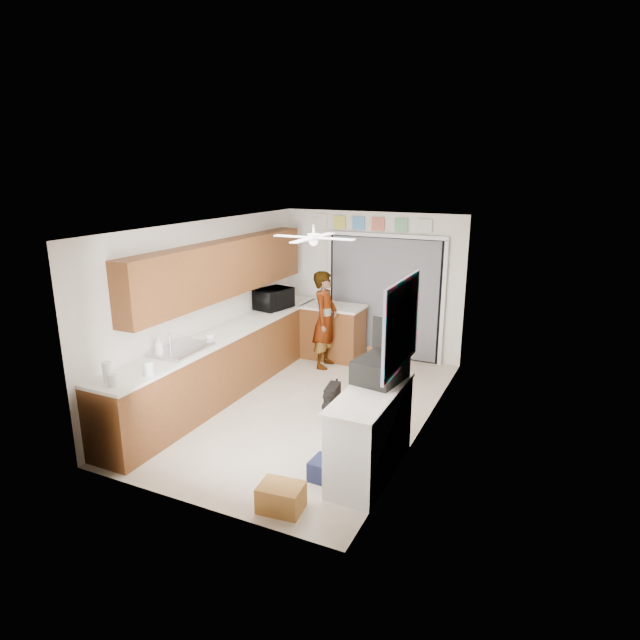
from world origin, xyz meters
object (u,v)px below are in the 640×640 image
(cup, at_px, (210,337))
(suitcase, at_px, (380,369))
(cardboard_box, at_px, (281,497))
(dog, at_px, (332,397))
(navy_crate, at_px, (328,470))
(paper_towel_roll, at_px, (107,372))
(microwave, at_px, (274,299))
(man, at_px, (325,320))
(soap_bottle, at_px, (159,346))

(cup, height_order, suitcase, suitcase)
(cardboard_box, bearing_deg, dog, 101.28)
(suitcase, relative_size, navy_crate, 1.67)
(paper_towel_roll, bearing_deg, navy_crate, 14.92)
(microwave, distance_m, cardboard_box, 4.28)
(microwave, distance_m, suitcase, 3.46)
(cup, bearing_deg, suitcase, -7.82)
(suitcase, bearing_deg, paper_towel_roll, -145.48)
(man, distance_m, dog, 1.83)
(navy_crate, bearing_deg, microwave, 128.41)
(cardboard_box, bearing_deg, cup, 140.14)
(soap_bottle, distance_m, dog, 2.37)
(paper_towel_roll, distance_m, cardboard_box, 2.35)
(dog, bearing_deg, navy_crate, -77.24)
(paper_towel_roll, xyz_separation_m, man, (0.91, 3.71, -0.25))
(cardboard_box, distance_m, man, 4.01)
(soap_bottle, distance_m, navy_crate, 2.60)
(navy_crate, distance_m, dog, 1.69)
(navy_crate, bearing_deg, cup, 155.18)
(suitcase, relative_size, cardboard_box, 1.42)
(paper_towel_roll, height_order, cardboard_box, paper_towel_roll)
(soap_bottle, distance_m, cup, 0.81)
(soap_bottle, height_order, cup, soap_bottle)
(microwave, height_order, man, man)
(navy_crate, bearing_deg, suitcase, 64.78)
(soap_bottle, bearing_deg, navy_crate, -5.67)
(soap_bottle, bearing_deg, dog, 36.82)
(suitcase, bearing_deg, cup, -179.32)
(microwave, xyz_separation_m, soap_bottle, (-0.09, -2.68, -0.03))
(microwave, relative_size, soap_bottle, 2.17)
(cup, bearing_deg, dog, 18.52)
(paper_towel_roll, xyz_separation_m, suitcase, (2.68, 1.31, 0.02))
(suitcase, bearing_deg, dog, 145.93)
(paper_towel_roll, bearing_deg, cardboard_box, -1.01)
(soap_bottle, distance_m, man, 3.01)
(navy_crate, relative_size, dog, 0.68)
(soap_bottle, bearing_deg, suitcase, 9.19)
(cup, distance_m, cardboard_box, 2.78)
(soap_bottle, relative_size, navy_crate, 0.79)
(man, bearing_deg, paper_towel_roll, 161.16)
(soap_bottle, distance_m, cardboard_box, 2.57)
(cup, distance_m, paper_towel_roll, 1.66)
(soap_bottle, height_order, dog, soap_bottle)
(paper_towel_roll, distance_m, navy_crate, 2.62)
(soap_bottle, xyz_separation_m, navy_crate, (2.40, -0.24, -0.97))
(navy_crate, bearing_deg, cardboard_box, -106.25)
(navy_crate, bearing_deg, man, 115.14)
(cup, height_order, man, man)
(microwave, distance_m, paper_towel_roll, 3.55)
(suitcase, distance_m, cardboard_box, 1.72)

